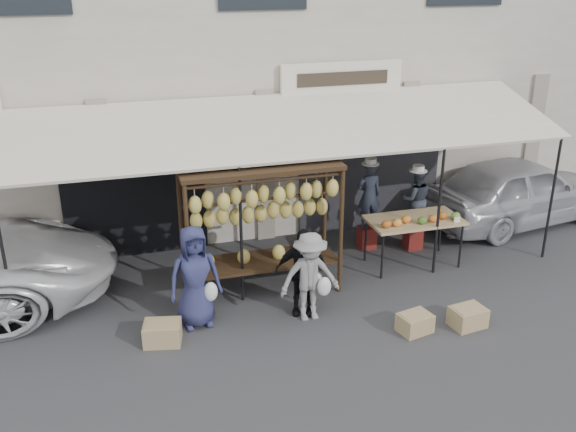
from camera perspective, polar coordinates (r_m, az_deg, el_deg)
The scene contains 16 objects.
ground_plane at distance 10.02m, azimuth 3.12°, elevation -9.73°, with size 90.00×90.00×0.00m, color #2D2D30.
shophouse at distance 14.89m, azimuth -5.17°, elevation 15.69°, with size 24.00×6.15×7.30m.
awning at distance 11.03m, azimuth -0.50°, elevation 7.88°, with size 10.00×2.35×2.92m.
banana_rack at distance 10.29m, azimuth -2.38°, elevation 0.94°, with size 2.60×0.90×2.24m.
produce_table at distance 11.72m, azimuth 11.29°, elevation -0.45°, with size 1.70×0.90×1.04m.
vendor_left at distance 12.23m, azimuth 7.20°, elevation 1.84°, with size 0.48×0.31×1.30m, color #232835.
vendor_right at distance 12.38m, azimuth 11.30°, elevation 1.49°, with size 0.58×0.45×1.19m, color #303744.
customer_left at distance 9.77m, azimuth -8.29°, elevation -5.37°, with size 0.79×0.52×1.62m, color navy.
customer_mid at distance 10.02m, azimuth 1.26°, elevation -4.97°, with size 0.85×0.35×1.44m, color black.
customer_right at distance 9.86m, azimuth 1.95°, elevation -5.43°, with size 0.94×0.54×1.45m, color gray.
stool_left at distance 12.56m, azimuth 7.01°, elevation -1.88°, with size 0.31×0.31×0.43m, color maroon.
stool_right at distance 12.68m, azimuth 11.04°, elevation -1.92°, with size 0.30×0.30×0.42m, color maroon.
crate_near_a at distance 9.99m, azimuth 11.21°, elevation -9.31°, with size 0.48×0.36×0.29m, color tan.
crate_near_b at distance 10.31m, azimuth 15.68°, elevation -8.64°, with size 0.51×0.39×0.31m, color tan.
crate_far at distance 9.71m, azimuth -11.10°, elevation -10.17°, with size 0.54×0.41×0.32m, color tan.
sedan at distance 14.32m, azimuth 19.86°, elevation 2.18°, with size 1.71×4.26×1.45m, color #B1B0B6.
Camera 1 is at (-2.91, -8.01, 5.27)m, focal length 40.00 mm.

